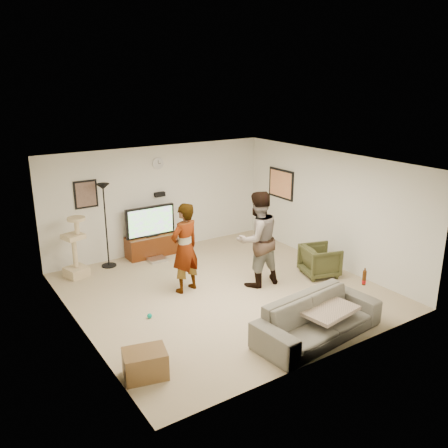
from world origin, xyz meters
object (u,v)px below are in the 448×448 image
sofa (318,318)px  person_right (257,239)px  side_table (145,364)px  cat_tree (74,247)px  floor_lamp (106,226)px  tv_stand (151,246)px  armchair (320,261)px  tv (150,221)px  beer_bottle (364,278)px  person_left (185,248)px

sofa → person_right: bearing=73.9°
person_right → side_table: (-3.13, -1.59, -0.76)m
cat_tree → floor_lamp: bearing=12.7°
tv_stand → armchair: 3.86m
armchair → floor_lamp: bearing=66.8°
tv → person_right: person_right is taller
armchair → tv: bearing=55.8°
tv_stand → tv: tv is taller
sofa → armchair: size_ratio=3.12×
cat_tree → side_table: size_ratio=2.20×
beer_bottle → armchair: 1.97m
tv → person_right: size_ratio=0.61×
tv_stand → cat_tree: bearing=-172.2°
tv_stand → beer_bottle: 5.08m
floor_lamp → side_table: (-0.98, -4.13, -0.73)m
person_left → tv_stand: bearing=-110.9°
tv_stand → person_left: (-0.25, -2.10, 0.64)m
tv_stand → person_left: person_left is taller
tv → side_table: (-2.05, -4.21, -0.64)m
beer_bottle → tv_stand: bearing=109.7°
armchair → side_table: (-4.50, -1.23, -0.13)m
tv → sofa: 4.83m
sofa → beer_bottle: (1.02, 0.00, 0.45)m
floor_lamp → tv: bearing=4.2°
tv_stand → cat_tree: size_ratio=0.90×
tv → person_right: 2.84m
floor_lamp → beer_bottle: (2.77, -4.68, -0.15)m
side_table → person_right: bearing=27.0°
tv_stand → floor_lamp: (-1.07, -0.08, 0.68)m
beer_bottle → side_table: bearing=171.8°
tv → person_left: (-0.25, -2.10, 0.05)m
armchair → tv_stand: bearing=55.8°
floor_lamp → sofa: bearing=-69.5°
floor_lamp → armchair: size_ratio=2.60×
floor_lamp → person_right: person_right is taller
side_table → cat_tree: bearing=86.7°
tv → person_left: size_ratio=0.67×
floor_lamp → person_left: 2.18m
side_table → armchair: bearing=15.3°
tv_stand → person_right: 2.92m
beer_bottle → side_table: size_ratio=0.43×
tv_stand → person_left: size_ratio=0.66×
tv → side_table: tv is taller
tv_stand → tv: 0.59m
tv → sofa: size_ratio=0.53×
person_right → sofa: 2.26m
tv_stand → cat_tree: cat_tree is taller
tv → armchair: (2.45, -2.98, -0.51)m
beer_bottle → sofa: bearing=180.0°
sofa → beer_bottle: 1.11m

